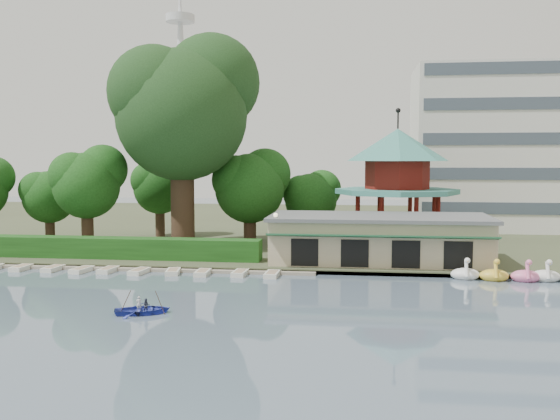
% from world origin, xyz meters
% --- Properties ---
extents(ground_plane, '(220.00, 220.00, 0.00)m').
position_xyz_m(ground_plane, '(0.00, 0.00, 0.00)').
color(ground_plane, slate).
rests_on(ground_plane, ground).
extents(shore, '(220.00, 70.00, 0.40)m').
position_xyz_m(shore, '(0.00, 52.00, 0.20)').
color(shore, '#424930').
rests_on(shore, ground).
extents(embankment, '(220.00, 0.60, 0.30)m').
position_xyz_m(embankment, '(0.00, 17.30, 0.15)').
color(embankment, gray).
rests_on(embankment, ground).
extents(dock, '(34.00, 1.60, 0.24)m').
position_xyz_m(dock, '(-12.00, 17.20, 0.12)').
color(dock, gray).
rests_on(dock, ground).
extents(boathouse, '(18.60, 9.39, 3.90)m').
position_xyz_m(boathouse, '(10.00, 21.97, 2.37)').
color(boathouse, tan).
rests_on(boathouse, shore).
extents(pavilion, '(12.40, 12.40, 13.50)m').
position_xyz_m(pavilion, '(12.00, 32.00, 7.48)').
color(pavilion, tan).
rests_on(pavilion, shore).
extents(broadcast_tower, '(8.00, 8.00, 96.00)m').
position_xyz_m(broadcast_tower, '(-42.00, 140.00, 33.98)').
color(broadcast_tower, silver).
rests_on(broadcast_tower, ground).
extents(hedge, '(30.00, 2.00, 1.80)m').
position_xyz_m(hedge, '(-15.00, 20.50, 1.30)').
color(hedge, '#1B4E17').
rests_on(hedge, shore).
extents(lamp_post, '(0.36, 0.36, 4.28)m').
position_xyz_m(lamp_post, '(1.50, 19.00, 3.34)').
color(lamp_post, black).
rests_on(lamp_post, shore).
extents(big_tree, '(14.12, 13.16, 21.12)m').
position_xyz_m(big_tree, '(-8.83, 28.21, 14.44)').
color(big_tree, '#3A281C').
rests_on(big_tree, shore).
extents(small_trees, '(39.26, 16.28, 10.11)m').
position_xyz_m(small_trees, '(-12.75, 31.14, 6.24)').
color(small_trees, '#3A281C').
rests_on(small_trees, shore).
extents(moored_rowboats, '(30.09, 2.75, 0.36)m').
position_xyz_m(moored_rowboats, '(-12.72, 15.83, 0.18)').
color(moored_rowboats, silver).
rests_on(moored_rowboats, ground).
extents(rowboat_with_passengers, '(5.35, 4.59, 2.01)m').
position_xyz_m(rowboat_with_passengers, '(-4.22, 3.27, 0.47)').
color(rowboat_with_passengers, '#3241B0').
rests_on(rowboat_with_passengers, ground).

